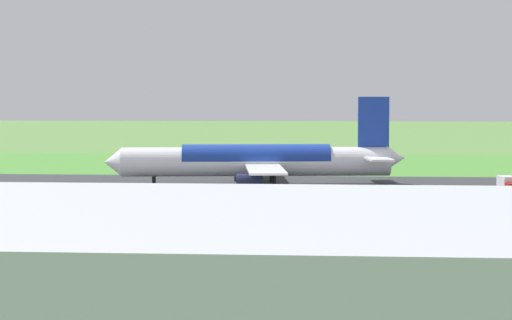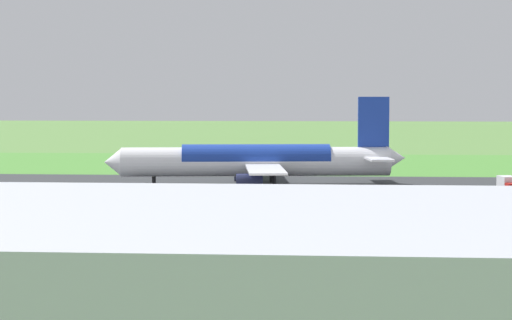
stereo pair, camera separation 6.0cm
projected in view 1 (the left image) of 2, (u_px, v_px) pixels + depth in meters
name	position (u px, v px, depth m)	size (l,w,h in m)	color
ground_plane	(267.00, 185.00, 166.06)	(800.00, 800.00, 0.00)	#547F3D
runway_asphalt	(267.00, 185.00, 166.06)	(600.00, 37.07, 0.06)	#2D3033
apron_concrete	(236.00, 233.00, 108.46)	(440.00, 110.00, 0.05)	gray
grass_verge_foreground	(280.00, 165.00, 212.20)	(600.00, 80.00, 0.04)	#478534
airliner_main	(258.00, 161.00, 165.92)	(54.12, 44.40, 15.88)	white
service_car_followme	(337.00, 200.00, 134.73)	(4.39, 4.05, 1.62)	gold
service_truck_fuel	(509.00, 184.00, 153.53)	(3.17, 6.09, 2.65)	#B21914
no_stopping_sign	(264.00, 160.00, 207.55)	(0.60, 0.10, 2.63)	slate
traffic_cone_orange	(230.00, 165.00, 210.25)	(0.40, 0.40, 0.55)	orange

